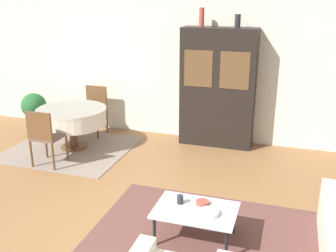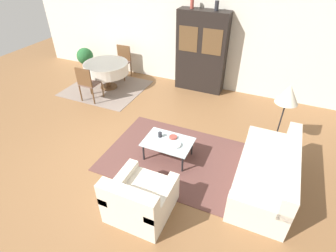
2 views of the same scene
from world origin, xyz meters
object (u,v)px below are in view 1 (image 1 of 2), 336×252
(dining_table, at_px, (72,117))
(dining_chair_far, at_px, (94,107))
(coffee_table, at_px, (195,212))
(bowl_small, at_px, (202,203))
(vase_short, at_px, (238,21))
(potted_plant, at_px, (34,108))
(cup, at_px, (180,199))
(dining_chair_near, at_px, (45,134))
(bowl, at_px, (209,213))
(vase_tall, at_px, (202,17))
(display_cabinet, at_px, (218,88))

(dining_table, distance_m, dining_chair_far, 0.83)
(coffee_table, bearing_deg, bowl_small, 71.83)
(vase_short, bearing_deg, potted_plant, -176.83)
(cup, bearing_deg, dining_chair_near, 155.97)
(dining_chair_far, bearing_deg, cup, 132.54)
(bowl_small, xyz_separation_m, vase_short, (-0.13, 2.92, 1.82))
(bowl_small, xyz_separation_m, potted_plant, (-4.20, 2.70, 0.02))
(coffee_table, bearing_deg, dining_chair_near, 156.21)
(cup, relative_size, bowl_small, 0.65)
(bowl, xyz_separation_m, bowl_small, (-0.12, 0.20, -0.00))
(dining_chair_near, height_order, vase_tall, vase_tall)
(coffee_table, xyz_separation_m, potted_plant, (-4.15, 2.84, 0.07))
(dining_chair_far, distance_m, vase_tall, 2.72)
(dining_chair_far, distance_m, bowl, 4.17)
(potted_plant, bearing_deg, bowl, -33.90)
(bowl, bearing_deg, dining_table, 144.26)
(cup, height_order, bowl_small, cup)
(dining_chair_near, bearing_deg, bowl_small, -21.02)
(cup, xyz_separation_m, vase_tall, (-0.50, 2.99, 1.84))
(bowl_small, bearing_deg, dining_table, 145.86)
(bowl, xyz_separation_m, potted_plant, (-4.32, 2.90, 0.01))
(coffee_table, xyz_separation_m, bowl_small, (0.05, 0.14, 0.05))
(bowl_small, bearing_deg, dining_chair_near, 158.98)
(dining_table, xyz_separation_m, bowl, (2.95, -2.12, -0.18))
(dining_chair_near, bearing_deg, vase_short, 34.28)
(dining_chair_far, distance_m, bowl_small, 3.94)
(dining_chair_near, distance_m, cup, 2.83)
(dining_table, height_order, vase_tall, vase_tall)
(bowl, relative_size, bowl_small, 1.43)
(cup, bearing_deg, vase_short, 87.72)
(dining_chair_near, relative_size, bowl, 4.28)
(dining_chair_far, xyz_separation_m, potted_plant, (-1.37, -0.05, -0.12))
(bowl, distance_m, vase_short, 3.63)
(dining_chair_far, xyz_separation_m, vase_tall, (2.08, 0.18, 1.74))
(display_cabinet, height_order, dining_chair_far, display_cabinet)
(bowl_small, distance_m, vase_short, 3.45)
(display_cabinet, bearing_deg, bowl, -80.24)
(vase_tall, relative_size, potted_plant, 0.44)
(cup, bearing_deg, vase_tall, 99.50)
(vase_tall, bearing_deg, bowl_small, -75.66)
(coffee_table, distance_m, dining_chair_near, 3.04)
(coffee_table, height_order, cup, cup)
(dining_table, distance_m, dining_chair_near, 0.83)
(coffee_table, xyz_separation_m, display_cabinet, (-0.37, 3.06, 0.71))
(coffee_table, bearing_deg, vase_tall, 102.90)
(coffee_table, distance_m, bowl_small, 0.16)
(dining_table, bearing_deg, dining_chair_near, -90.00)
(dining_table, xyz_separation_m, dining_chair_near, (-0.00, -0.83, -0.05))
(bowl_small, bearing_deg, cup, -165.61)
(coffee_table, distance_m, cup, 0.23)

